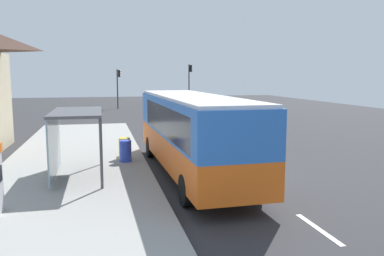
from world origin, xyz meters
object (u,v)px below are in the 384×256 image
Objects in this scene: bus at (191,130)px; traffic_light_far_side at (118,82)px; bus_shelter at (69,127)px; sedan_far at (156,98)px; white_van at (176,102)px; recycling_bin_blue at (126,151)px; traffic_light_near_side at (190,79)px; recycling_bin_yellow at (125,148)px; sedan_near at (170,104)px.

traffic_light_far_side is at bearing 92.40° from bus.
bus reaches higher than bus_shelter.
bus_shelter is at bearing -102.34° from sedan_far.
white_van is 5.51× the size of recycling_bin_blue.
traffic_light_near_side reaches higher than bus.
recycling_bin_blue is at bearing -90.00° from recycling_bin_yellow.
bus is 24.19m from white_van.
bus_shelter is (-2.21, -2.22, 1.44)m from recycling_bin_blue.
sedan_far is at bearing 90.02° from sedan_near.
recycling_bin_blue is 30.91m from traffic_light_far_side.
sedan_near is 5.81m from traffic_light_near_side.
bus is 11.64× the size of recycling_bin_blue.
bus is 33.12m from traffic_light_near_side.
sedan_near is 11.62m from sedan_far.
sedan_far is (0.10, 16.02, -0.55)m from white_van.
traffic_light_far_side is (1.10, 30.09, 2.47)m from recycling_bin_yellow.
white_van is at bearing -90.36° from sedan_far.
recycling_bin_blue is at bearing -104.06° from sedan_near.
white_van is at bearing -111.38° from traffic_light_near_side.
sedan_far is 0.94× the size of traffic_light_far_side.
white_van is at bearing 73.48° from recycling_bin_blue.
traffic_light_near_side is at bearing 72.09° from recycling_bin_blue.
recycling_bin_yellow is 0.20× the size of traffic_light_far_side.
sedan_near is 1.12× the size of bus_shelter.
bus_shelter is (-3.32, -33.01, -1.03)m from traffic_light_far_side.
white_van reaches higher than recycling_bin_yellow.
traffic_light_near_side is (9.70, 29.29, 2.85)m from recycling_bin_yellow.
traffic_light_far_side is (-5.40, 4.82, 2.34)m from sedan_near.
bus reaches higher than recycling_bin_yellow.
sedan_far is at bearing 77.66° from bus_shelter.
bus is at bearing -102.59° from traffic_light_near_side.
sedan_near is 0.85× the size of traffic_light_near_side.
bus is 4.71m from bus_shelter.
recycling_bin_yellow is (-2.49, 2.99, -1.19)m from bus.
bus is 40.09m from sedan_far.
recycling_bin_blue is 0.70m from recycling_bin_yellow.
sedan_near is at bearing 88.66° from white_van.
recycling_bin_blue and recycling_bin_yellow have the same top height.
bus_shelter reaches higher than sedan_near.
recycling_bin_blue is 0.20× the size of traffic_light_far_side.
recycling_bin_blue is (-6.50, -25.98, -0.14)m from sedan_near.
white_van is at bearing -60.12° from traffic_light_far_side.
recycling_bin_yellow is at bearing -104.43° from sedan_near.
sedan_near is 29.54m from bus_shelter.
white_van is 16.03m from sedan_far.
recycling_bin_yellow is 0.18× the size of traffic_light_near_side.
traffic_light_far_side reaches higher than recycling_bin_yellow.
bus_shelter is at bearing -110.29° from traffic_light_near_side.
recycling_bin_yellow is at bearing 90.00° from recycling_bin_blue.
sedan_far is at bearing 51.56° from traffic_light_far_side.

